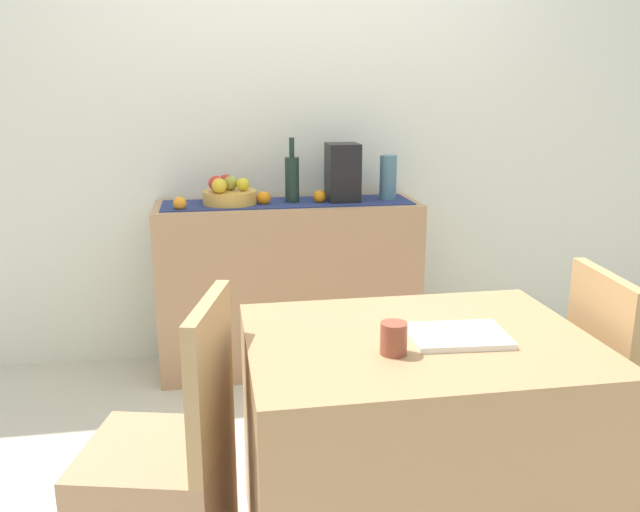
% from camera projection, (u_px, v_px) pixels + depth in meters
% --- Properties ---
extents(ground_plane, '(6.40, 6.40, 0.02)m').
position_uv_depth(ground_plane, '(333.00, 457.00, 2.66)').
color(ground_plane, beige).
rests_on(ground_plane, ground).
extents(room_wall_rear, '(6.40, 0.06, 2.70)m').
position_uv_depth(room_wall_rear, '(293.00, 109.00, 3.44)').
color(room_wall_rear, silver).
rests_on(room_wall_rear, ground).
extents(sideboard_console, '(1.34, 0.42, 0.89)m').
position_uv_depth(sideboard_console, '(289.00, 286.00, 3.41)').
color(sideboard_console, tan).
rests_on(sideboard_console, ground).
extents(table_runner, '(1.26, 0.32, 0.01)m').
position_uv_depth(table_runner, '(288.00, 203.00, 3.30)').
color(table_runner, navy).
rests_on(table_runner, sideboard_console).
extents(fruit_bowl, '(0.27, 0.27, 0.07)m').
position_uv_depth(fruit_bowl, '(230.00, 197.00, 3.25)').
color(fruit_bowl, gold).
rests_on(fruit_bowl, table_runner).
extents(apple_upper, '(0.07, 0.07, 0.07)m').
position_uv_depth(apple_upper, '(243.00, 184.00, 3.22)').
color(apple_upper, gold).
rests_on(apple_upper, fruit_bowl).
extents(apple_right, '(0.07, 0.07, 0.07)m').
position_uv_depth(apple_right, '(231.00, 183.00, 3.25)').
color(apple_right, '#989C34').
rests_on(apple_right, fruit_bowl).
extents(apple_center, '(0.07, 0.07, 0.07)m').
position_uv_depth(apple_center, '(219.00, 186.00, 3.15)').
color(apple_center, gold).
rests_on(apple_center, fruit_bowl).
extents(apple_rear, '(0.07, 0.07, 0.07)m').
position_uv_depth(apple_rear, '(226.00, 181.00, 3.30)').
color(apple_rear, '#B02F1F').
rests_on(apple_rear, fruit_bowl).
extents(apple_front, '(0.08, 0.08, 0.08)m').
position_uv_depth(apple_front, '(216.00, 184.00, 3.21)').
color(apple_front, red).
rests_on(apple_front, fruit_bowl).
extents(wine_bottle, '(0.07, 0.07, 0.33)m').
position_uv_depth(wine_bottle, '(292.00, 179.00, 3.27)').
color(wine_bottle, '#1A2F26').
rests_on(wine_bottle, sideboard_console).
extents(coffee_maker, '(0.16, 0.18, 0.30)m').
position_uv_depth(coffee_maker, '(343.00, 173.00, 3.31)').
color(coffee_maker, black).
rests_on(coffee_maker, sideboard_console).
extents(ceramic_vase, '(0.09, 0.09, 0.23)m').
position_uv_depth(ceramic_vase, '(388.00, 178.00, 3.36)').
color(ceramic_vase, slate).
rests_on(ceramic_vase, sideboard_console).
extents(orange_loose_near_bowl, '(0.07, 0.07, 0.07)m').
position_uv_depth(orange_loose_near_bowl, '(180.00, 203.00, 3.11)').
color(orange_loose_near_bowl, orange).
rests_on(orange_loose_near_bowl, sideboard_console).
extents(orange_loose_end, '(0.07, 0.07, 0.07)m').
position_uv_depth(orange_loose_end, '(264.00, 198.00, 3.25)').
color(orange_loose_end, orange).
rests_on(orange_loose_end, sideboard_console).
extents(orange_loose_far, '(0.07, 0.07, 0.07)m').
position_uv_depth(orange_loose_far, '(320.00, 197.00, 3.29)').
color(orange_loose_far, orange).
rests_on(orange_loose_far, sideboard_console).
extents(dining_table, '(1.03, 0.77, 0.74)m').
position_uv_depth(dining_table, '(414.00, 447.00, 2.03)').
color(dining_table, tan).
rests_on(dining_table, ground).
extents(open_book, '(0.29, 0.23, 0.02)m').
position_uv_depth(open_book, '(458.00, 336.00, 1.92)').
color(open_book, white).
rests_on(open_book, dining_table).
extents(coffee_cup, '(0.08, 0.08, 0.09)m').
position_uv_depth(coffee_cup, '(394.00, 338.00, 1.80)').
color(coffee_cup, brown).
rests_on(coffee_cup, dining_table).
extents(chair_near_window, '(0.48, 0.48, 0.90)m').
position_uv_depth(chair_near_window, '(162.00, 502.00, 1.93)').
color(chair_near_window, tan).
rests_on(chair_near_window, ground).
extents(chair_by_corner, '(0.43, 0.43, 0.90)m').
position_uv_depth(chair_by_corner, '(634.00, 453.00, 2.18)').
color(chair_by_corner, tan).
rests_on(chair_by_corner, ground).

